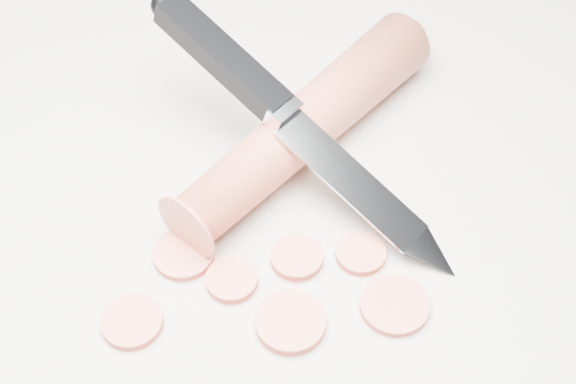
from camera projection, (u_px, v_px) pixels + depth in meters
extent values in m
plane|color=beige|center=(252.00, 204.00, 0.50)|extent=(2.40, 2.40, 0.00)
cylinder|color=#D4573C|center=(306.00, 124.00, 0.51)|extent=(0.19, 0.17, 0.04)
cylinder|color=#ED7255|center=(132.00, 322.00, 0.44)|extent=(0.03, 0.03, 0.01)
cylinder|color=#ED7255|center=(291.00, 322.00, 0.44)|extent=(0.04, 0.04, 0.01)
cylinder|color=#ED7255|center=(297.00, 258.00, 0.47)|extent=(0.03, 0.03, 0.01)
cylinder|color=#ED7255|center=(232.00, 280.00, 0.46)|extent=(0.03, 0.03, 0.01)
cylinder|color=#ED7255|center=(394.00, 305.00, 0.45)|extent=(0.04, 0.04, 0.01)
cylinder|color=#ED7255|center=(184.00, 254.00, 0.47)|extent=(0.04, 0.04, 0.01)
cylinder|color=#ED7255|center=(361.00, 254.00, 0.47)|extent=(0.03, 0.03, 0.01)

